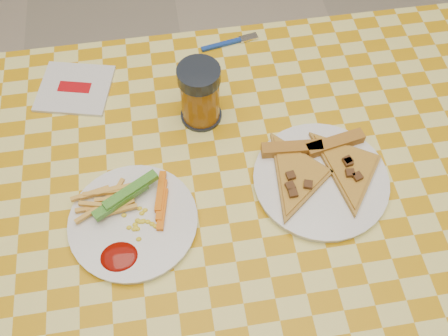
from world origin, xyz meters
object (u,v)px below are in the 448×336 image
Objects in this scene: table at (226,223)px; plate_left at (134,222)px; drink_glass at (200,95)px; plate_right at (320,180)px.

plate_left is at bearing -176.30° from table.
table is 5.91× the size of plate_left.
plate_right is at bearing -43.53° from drink_glass.
drink_glass is at bearing 94.71° from table.
plate_right is 1.82× the size of drink_glass.
plate_left reaches higher than table.
table is at bearing -85.29° from drink_glass.
table is at bearing -173.40° from plate_right.
drink_glass is (-0.19, 0.18, 0.06)m from plate_right.
drink_glass reaches higher than table.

